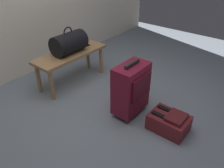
{
  "coord_description": "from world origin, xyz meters",
  "views": [
    {
      "loc": [
        -1.45,
        -1.27,
        1.63
      ],
      "look_at": [
        0.3,
        0.15,
        0.25
      ],
      "focal_mm": 37.0,
      "sensor_mm": 36.0,
      "label": 1
    }
  ],
  "objects_px": {
    "bench": "(71,57)",
    "duffel_bag_black": "(69,43)",
    "cell_phone": "(85,44)",
    "backpack_maroon": "(169,122)",
    "suitcase_upright_burgundy": "(131,88)"
  },
  "relations": [
    {
      "from": "bench",
      "to": "suitcase_upright_burgundy",
      "type": "xyz_separation_m",
      "value": [
        -0.07,
        -1.01,
        -0.04
      ]
    },
    {
      "from": "cell_phone",
      "to": "backpack_maroon",
      "type": "relative_size",
      "value": 0.38
    },
    {
      "from": "duffel_bag_black",
      "to": "cell_phone",
      "type": "height_order",
      "value": "duffel_bag_black"
    },
    {
      "from": "cell_phone",
      "to": "duffel_bag_black",
      "type": "bearing_deg",
      "value": -172.27
    },
    {
      "from": "duffel_bag_black",
      "to": "suitcase_upright_burgundy",
      "type": "height_order",
      "value": "duffel_bag_black"
    },
    {
      "from": "duffel_bag_black",
      "to": "suitcase_upright_burgundy",
      "type": "relative_size",
      "value": 0.7
    },
    {
      "from": "bench",
      "to": "cell_phone",
      "type": "relative_size",
      "value": 6.94
    },
    {
      "from": "bench",
      "to": "suitcase_upright_burgundy",
      "type": "height_order",
      "value": "suitcase_upright_burgundy"
    },
    {
      "from": "bench",
      "to": "backpack_maroon",
      "type": "relative_size",
      "value": 2.63
    },
    {
      "from": "bench",
      "to": "backpack_maroon",
      "type": "bearing_deg",
      "value": -91.98
    },
    {
      "from": "backpack_maroon",
      "to": "duffel_bag_black",
      "type": "bearing_deg",
      "value": 88.26
    },
    {
      "from": "bench",
      "to": "cell_phone",
      "type": "distance_m",
      "value": 0.32
    },
    {
      "from": "bench",
      "to": "backpack_maroon",
      "type": "xyz_separation_m",
      "value": [
        -0.05,
        -1.47,
        -0.27
      ]
    },
    {
      "from": "duffel_bag_black",
      "to": "backpack_maroon",
      "type": "height_order",
      "value": "duffel_bag_black"
    },
    {
      "from": "bench",
      "to": "duffel_bag_black",
      "type": "height_order",
      "value": "duffel_bag_black"
    }
  ]
}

